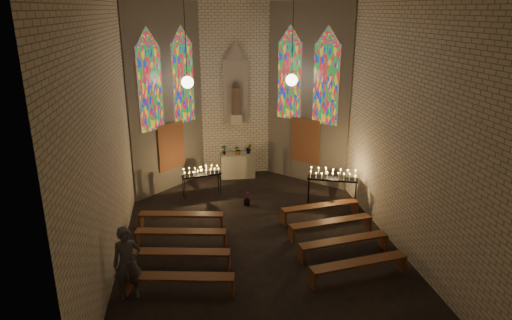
# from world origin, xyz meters

# --- Properties ---
(floor) EXTENTS (12.00, 12.00, 0.00)m
(floor) POSITION_xyz_m (0.00, 0.00, 0.00)
(floor) COLOR black
(floor) RESTS_ON ground
(room) EXTENTS (8.22, 12.43, 7.00)m
(room) POSITION_xyz_m (-0.00, 3.37, 3.72)
(room) COLOR beige
(room) RESTS_ON ground
(altar) EXTENTS (1.40, 0.60, 1.00)m
(altar) POSITION_xyz_m (0.00, 5.45, 0.50)
(altar) COLOR beige
(altar) RESTS_ON ground
(flower_vase_left) EXTENTS (0.23, 0.16, 0.41)m
(flower_vase_left) POSITION_xyz_m (-0.55, 5.46, 1.21)
(flower_vase_left) COLOR #4C723F
(flower_vase_left) RESTS_ON altar
(flower_vase_center) EXTENTS (0.44, 0.41, 0.40)m
(flower_vase_center) POSITION_xyz_m (0.03, 5.42, 1.20)
(flower_vase_center) COLOR #4C723F
(flower_vase_center) RESTS_ON altar
(flower_vase_right) EXTENTS (0.26, 0.21, 0.44)m
(flower_vase_right) POSITION_xyz_m (0.48, 5.47, 1.22)
(flower_vase_right) COLOR #4C723F
(flower_vase_right) RESTS_ON altar
(aisle_flower_pot) EXTENTS (0.32, 0.32, 0.47)m
(aisle_flower_pot) POSITION_xyz_m (0.01, 2.52, 0.24)
(aisle_flower_pot) COLOR #4C723F
(aisle_flower_pot) RESTS_ON ground
(votive_stand_left) EXTENTS (1.51, 0.69, 1.08)m
(votive_stand_left) POSITION_xyz_m (-1.54, 3.60, 0.92)
(votive_stand_left) COLOR black
(votive_stand_left) RESTS_ON ground
(votive_stand_right) EXTENTS (1.79, 1.00, 1.29)m
(votive_stand_right) POSITION_xyz_m (3.00, 2.07, 1.11)
(votive_stand_right) COLOR black
(votive_stand_right) RESTS_ON ground
(pew_left_0) EXTENTS (2.69, 0.82, 0.51)m
(pew_left_0) POSITION_xyz_m (-2.29, 1.04, 0.42)
(pew_left_0) COLOR brown
(pew_left_0) RESTS_ON ground
(pew_right_0) EXTENTS (2.69, 0.82, 0.51)m
(pew_right_0) POSITION_xyz_m (2.29, 1.04, 0.42)
(pew_right_0) COLOR brown
(pew_right_0) RESTS_ON ground
(pew_left_1) EXTENTS (2.69, 0.82, 0.51)m
(pew_left_1) POSITION_xyz_m (-2.29, -0.16, 0.42)
(pew_left_1) COLOR brown
(pew_left_1) RESTS_ON ground
(pew_right_1) EXTENTS (2.69, 0.82, 0.51)m
(pew_right_1) POSITION_xyz_m (2.29, -0.16, 0.42)
(pew_right_1) COLOR brown
(pew_right_1) RESTS_ON ground
(pew_left_2) EXTENTS (2.69, 0.82, 0.51)m
(pew_left_2) POSITION_xyz_m (-2.29, -1.36, 0.42)
(pew_left_2) COLOR brown
(pew_left_2) RESTS_ON ground
(pew_right_2) EXTENTS (2.69, 0.82, 0.51)m
(pew_right_2) POSITION_xyz_m (2.29, -1.36, 0.42)
(pew_right_2) COLOR brown
(pew_right_2) RESTS_ON ground
(pew_left_3) EXTENTS (2.69, 0.82, 0.51)m
(pew_left_3) POSITION_xyz_m (-2.29, -2.56, 0.42)
(pew_left_3) COLOR brown
(pew_left_3) RESTS_ON ground
(pew_right_3) EXTENTS (2.69, 0.82, 0.51)m
(pew_right_3) POSITION_xyz_m (2.29, -2.56, 0.42)
(pew_right_3) COLOR brown
(pew_right_3) RESTS_ON ground
(visitor) EXTENTS (0.74, 0.55, 1.86)m
(visitor) POSITION_xyz_m (-3.50, -2.49, 0.93)
(visitor) COLOR #4C4C56
(visitor) RESTS_ON ground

